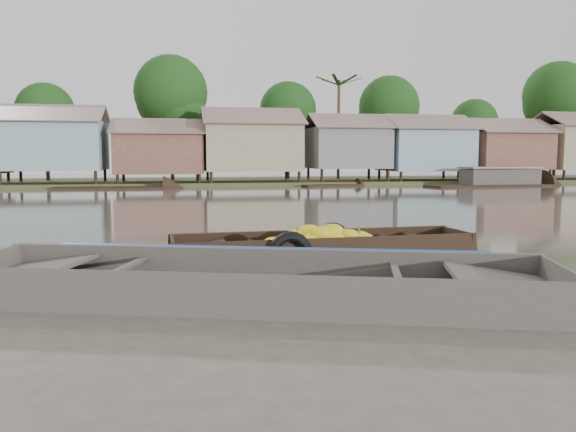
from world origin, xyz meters
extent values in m
plane|color=#4D453B|center=(0.00, 0.00, 0.00)|extent=(120.00, 120.00, 0.00)
cube|color=#384723|center=(0.00, 33.00, 0.00)|extent=(120.00, 12.00, 0.50)
cube|color=#7A9BA8|center=(-10.50, 29.50, 2.70)|extent=(6.20, 5.20, 3.20)
cube|color=brown|center=(-10.50, 28.10, 4.75)|extent=(6.60, 3.02, 1.28)
cube|color=brown|center=(-10.50, 30.90, 4.75)|extent=(6.60, 3.02, 1.28)
cube|color=brown|center=(-3.80, 29.50, 2.20)|extent=(5.80, 4.60, 2.70)
cube|color=brown|center=(-3.80, 28.26, 4.00)|extent=(6.20, 2.67, 1.14)
cube|color=brown|center=(-3.80, 30.74, 4.00)|extent=(6.20, 2.67, 1.14)
cube|color=gray|center=(2.50, 29.50, 2.65)|extent=(6.50, 5.30, 3.30)
cube|color=brown|center=(2.50, 28.07, 4.75)|extent=(6.90, 3.08, 1.31)
cube|color=brown|center=(2.50, 30.93, 4.75)|extent=(6.90, 3.08, 1.31)
cube|color=slate|center=(9.50, 29.50, 2.60)|extent=(5.40, 4.70, 2.90)
cube|color=brown|center=(9.50, 28.23, 4.50)|extent=(5.80, 2.73, 1.17)
cube|color=brown|center=(9.50, 30.77, 4.50)|extent=(5.80, 2.73, 1.17)
cube|color=#7A9BA8|center=(15.50, 29.50, 2.50)|extent=(6.00, 5.00, 3.10)
cube|color=brown|center=(15.50, 28.15, 4.50)|extent=(6.40, 2.90, 1.24)
cube|color=brown|center=(15.50, 30.85, 4.50)|extent=(6.40, 2.90, 1.24)
cube|color=brown|center=(22.00, 29.50, 2.45)|extent=(5.70, 4.90, 2.80)
cube|color=brown|center=(22.00, 28.18, 4.30)|extent=(6.10, 2.85, 1.21)
cube|color=brown|center=(22.00, 30.82, 4.30)|extent=(6.10, 2.85, 1.21)
cube|color=brown|center=(28.50, 30.88, 4.85)|extent=(6.70, 2.96, 1.26)
cylinder|color=#473323|center=(-12.00, 34.00, 2.45)|extent=(0.28, 0.28, 4.90)
sphere|color=#163912|center=(-12.00, 34.00, 5.25)|extent=(4.20, 4.20, 4.20)
cylinder|color=#473323|center=(-3.00, 33.00, 3.15)|extent=(0.28, 0.28, 6.30)
sphere|color=#163912|center=(-3.00, 33.00, 6.75)|extent=(5.40, 5.40, 5.40)
cylinder|color=#473323|center=(6.00, 34.00, 2.62)|extent=(0.28, 0.28, 5.25)
sphere|color=#163912|center=(6.00, 34.00, 5.62)|extent=(4.50, 4.50, 4.50)
cylinder|color=#473323|center=(14.00, 33.00, 2.80)|extent=(0.28, 0.28, 5.60)
sphere|color=#163912|center=(14.00, 33.00, 6.00)|extent=(4.80, 4.80, 4.80)
cylinder|color=#473323|center=(22.00, 34.00, 2.27)|extent=(0.28, 0.28, 4.55)
sphere|color=#163912|center=(22.00, 34.00, 4.88)|extent=(3.90, 3.90, 3.90)
cylinder|color=#473323|center=(29.00, 33.00, 3.32)|extent=(0.28, 0.28, 6.65)
sphere|color=#163912|center=(29.00, 33.00, 7.12)|extent=(5.70, 5.70, 5.70)
cylinder|color=#473323|center=(10.00, 33.50, 4.00)|extent=(0.24, 0.24, 8.00)
cube|color=black|center=(0.33, 0.84, -0.08)|extent=(5.97, 1.38, 0.08)
cube|color=black|center=(0.30, 1.49, 0.16)|extent=(6.06, 0.41, 0.56)
cube|color=black|center=(0.36, 0.20, 0.16)|extent=(6.06, 0.41, 0.56)
cube|color=black|center=(3.29, 0.97, 0.16)|extent=(0.11, 1.32, 0.53)
cube|color=black|center=(2.78, 0.94, 0.23)|extent=(1.08, 1.18, 0.20)
cube|color=black|center=(-2.63, 0.72, 0.16)|extent=(0.11, 1.32, 0.53)
cube|color=black|center=(-2.12, 0.74, 0.23)|extent=(1.08, 1.18, 0.20)
cube|color=black|center=(-1.09, 0.78, 0.27)|extent=(0.15, 1.27, 0.05)
cube|color=black|center=(1.75, 0.90, 0.27)|extent=(0.15, 1.27, 0.05)
ellipsoid|color=yellow|center=(0.63, 1.26, 0.25)|extent=(0.41, 0.30, 0.25)
ellipsoid|color=yellow|center=(0.59, 1.22, 0.27)|extent=(0.43, 0.31, 0.26)
ellipsoid|color=yellow|center=(0.01, 1.14, 0.35)|extent=(0.39, 0.28, 0.24)
ellipsoid|color=yellow|center=(0.41, 0.74, 0.38)|extent=(0.45, 0.32, 0.27)
ellipsoid|color=yellow|center=(-0.46, 0.60, 0.26)|extent=(0.50, 0.36, 0.30)
ellipsoid|color=yellow|center=(-0.57, 0.76, 0.27)|extent=(0.50, 0.36, 0.30)
ellipsoid|color=yellow|center=(0.14, 1.05, 0.35)|extent=(0.44, 0.32, 0.27)
ellipsoid|color=yellow|center=(0.27, 0.98, 0.38)|extent=(0.47, 0.34, 0.28)
ellipsoid|color=yellow|center=(0.10, 0.75, 0.39)|extent=(0.46, 0.33, 0.28)
ellipsoid|color=yellow|center=(-0.42, 0.50, 0.22)|extent=(0.49, 0.35, 0.29)
ellipsoid|color=yellow|center=(-0.66, 0.75, 0.17)|extent=(0.39, 0.28, 0.23)
ellipsoid|color=yellow|center=(1.14, 0.72, 0.30)|extent=(0.46, 0.33, 0.27)
ellipsoid|color=yellow|center=(0.50, 0.81, 0.48)|extent=(0.51, 0.36, 0.30)
ellipsoid|color=yellow|center=(0.16, 1.10, 0.31)|extent=(0.41, 0.29, 0.24)
ellipsoid|color=yellow|center=(1.37, 0.52, 0.20)|extent=(0.41, 0.30, 0.25)
ellipsoid|color=yellow|center=(1.18, 1.11, 0.29)|extent=(0.49, 0.35, 0.29)
ellipsoid|color=yellow|center=(0.53, 0.66, 0.34)|extent=(0.43, 0.31, 0.26)
ellipsoid|color=yellow|center=(0.36, 0.94, 0.46)|extent=(0.38, 0.27, 0.23)
ellipsoid|color=yellow|center=(0.05, 0.89, 0.48)|extent=(0.47, 0.34, 0.28)
ellipsoid|color=yellow|center=(1.00, 1.17, 0.24)|extent=(0.43, 0.31, 0.26)
ellipsoid|color=yellow|center=(-0.22, 0.88, 0.38)|extent=(0.50, 0.36, 0.30)
ellipsoid|color=yellow|center=(0.24, 0.68, 0.44)|extent=(0.47, 0.34, 0.28)
ellipsoid|color=yellow|center=(-0.04, 0.54, 0.33)|extent=(0.38, 0.27, 0.23)
ellipsoid|color=yellow|center=(0.08, 0.97, 0.36)|extent=(0.44, 0.31, 0.26)
ellipsoid|color=yellow|center=(-0.67, 0.94, 0.24)|extent=(0.46, 0.32, 0.27)
ellipsoid|color=yellow|center=(-0.36, 0.88, 0.35)|extent=(0.43, 0.30, 0.26)
ellipsoid|color=yellow|center=(0.83, 0.69, 0.41)|extent=(0.39, 0.28, 0.23)
ellipsoid|color=yellow|center=(-0.37, 0.50, 0.20)|extent=(0.48, 0.34, 0.29)
ellipsoid|color=yellow|center=(0.45, 0.49, 0.23)|extent=(0.40, 0.29, 0.24)
ellipsoid|color=yellow|center=(0.72, 0.80, 0.39)|extent=(0.46, 0.33, 0.27)
ellipsoid|color=yellow|center=(-0.36, 0.60, 0.27)|extent=(0.44, 0.32, 0.27)
ellipsoid|color=yellow|center=(-0.60, 0.45, 0.15)|extent=(0.40, 0.28, 0.24)
cylinder|color=#3F6626|center=(-0.21, 0.82, 0.47)|extent=(0.04, 0.04, 0.19)
cylinder|color=#3F6626|center=(0.54, 0.85, 0.47)|extent=(0.04, 0.04, 0.19)
cylinder|color=#3F6626|center=(1.08, 0.87, 0.47)|extent=(0.04, 0.04, 0.19)
torus|color=black|center=(0.73, 1.59, 0.18)|extent=(0.78, 0.23, 0.77)
torus|color=black|center=(-0.50, 0.08, 0.18)|extent=(0.86, 0.23, 0.85)
cube|color=#433D39|center=(-1.48, -2.33, -0.08)|extent=(8.34, 4.20, 0.08)
cube|color=#433D39|center=(-1.17, -1.38, 0.21)|extent=(8.02, 2.75, 0.67)
cube|color=#433D39|center=(-1.79, -3.28, 0.21)|extent=(8.02, 2.75, 0.67)
cube|color=#433D39|center=(2.42, -3.59, 0.21)|extent=(0.69, 1.96, 0.63)
cube|color=#433D39|center=(1.74, -3.37, 0.29)|extent=(1.89, 2.12, 0.26)
cube|color=#433D39|center=(-4.70, -1.29, 0.29)|extent=(1.89, 2.12, 0.26)
cube|color=#433D39|center=(-3.34, -1.73, 0.35)|extent=(0.70, 1.90, 0.05)
cube|color=#433D39|center=(0.38, -2.94, 0.35)|extent=(0.70, 1.90, 0.05)
cube|color=#665E54|center=(-1.48, -2.33, -0.03)|extent=(6.43, 3.45, 0.02)
cube|color=#103AA4|center=(-1.15, -1.31, 0.47)|extent=(6.47, 2.18, 0.17)
torus|color=olive|center=(1.46, -3.63, 0.00)|extent=(0.47, 0.47, 0.07)
torus|color=olive|center=(1.46, -3.63, 0.05)|extent=(0.38, 0.38, 0.07)
cube|color=black|center=(-6.71, 26.14, -0.05)|extent=(7.05, 1.76, 0.35)
cube|color=black|center=(7.64, 26.58, -0.05)|extent=(4.38, 2.02, 0.35)
cube|color=black|center=(18.07, 24.37, -0.05)|extent=(9.57, 3.39, 0.35)
cube|color=black|center=(19.00, 25.00, 0.55)|extent=(5.00, 2.00, 1.20)
camera|label=1|loc=(-2.47, -9.94, 1.95)|focal=35.00mm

